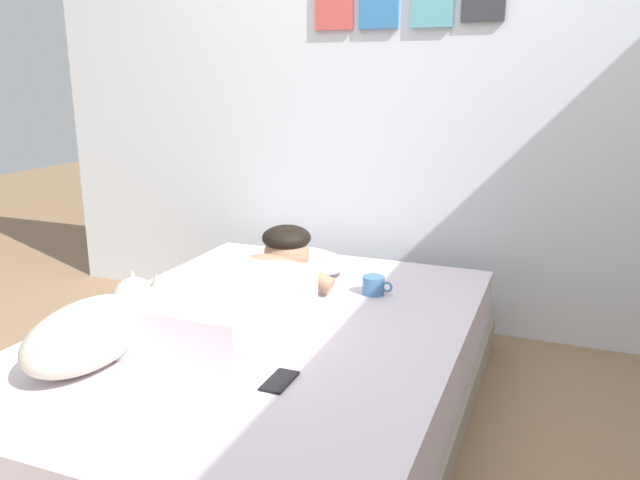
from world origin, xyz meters
name	(u,v)px	position (x,y,z in m)	size (l,w,h in m)	color
ground_plane	(288,466)	(0.00, 0.00, 0.00)	(12.01, 12.01, 0.00)	#8C6B4C
back_wall	(406,72)	(0.00, 1.40, 1.25)	(4.00, 0.12, 2.50)	silver
bed	(265,373)	(-0.20, 0.23, 0.19)	(1.42, 1.93, 0.38)	gray
pillow	(293,261)	(-0.35, 0.83, 0.43)	(0.52, 0.32, 0.11)	silver
person_lying	(245,292)	(-0.28, 0.25, 0.48)	(0.43, 0.92, 0.27)	silver
dog	(95,329)	(-0.55, -0.21, 0.48)	(0.26, 0.58, 0.21)	beige
coffee_cup	(374,285)	(0.08, 0.68, 0.41)	(0.12, 0.09, 0.07)	teal
cell_phone	(279,381)	(0.04, -0.14, 0.38)	(0.07, 0.14, 0.01)	black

